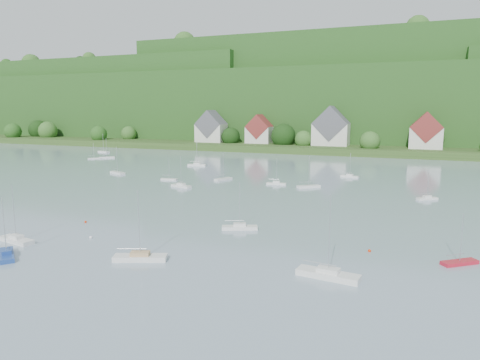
% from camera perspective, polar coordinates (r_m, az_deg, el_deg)
% --- Properties ---
extents(far_shore_strip, '(600.00, 60.00, 3.00)m').
position_cam_1_polar(far_shore_strip, '(217.33, 11.01, 4.38)').
color(far_shore_strip, '#2D4A1B').
rests_on(far_shore_strip, ground).
extents(forested_ridge, '(620.00, 181.22, 69.89)m').
position_cam_1_polar(forested_ridge, '(284.28, 13.77, 9.72)').
color(forested_ridge, '#194014').
rests_on(forested_ridge, ground).
extents(village_building_0, '(14.00, 10.40, 16.00)m').
position_cam_1_polar(village_building_0, '(221.17, -3.80, 6.69)').
color(village_building_0, silver).
rests_on(village_building_0, far_shore_strip).
extents(village_building_1, '(12.00, 9.36, 14.00)m').
position_cam_1_polar(village_building_1, '(213.72, 2.55, 6.41)').
color(village_building_1, silver).
rests_on(village_building_1, far_shore_strip).
extents(village_building_2, '(16.00, 11.44, 18.00)m').
position_cam_1_polar(village_building_2, '(204.11, 11.87, 6.51)').
color(village_building_2, silver).
rests_on(village_building_2, far_shore_strip).
extents(village_building_3, '(13.00, 10.40, 15.50)m').
position_cam_1_polar(village_building_3, '(199.46, 23.21, 5.66)').
color(village_building_3, silver).
rests_on(village_building_3, far_shore_strip).
extents(near_sailboat_0, '(6.58, 2.89, 8.59)m').
position_cam_1_polar(near_sailboat_0, '(72.74, -27.31, -6.93)').
color(near_sailboat_0, white).
rests_on(near_sailboat_0, ground).
extents(near_sailboat_1, '(5.71, 5.12, 8.11)m').
position_cam_1_polar(near_sailboat_1, '(66.22, -28.30, -8.56)').
color(near_sailboat_1, navy).
rests_on(near_sailboat_1, ground).
extents(near_sailboat_2, '(7.12, 4.29, 9.30)m').
position_cam_1_polar(near_sailboat_2, '(58.79, -12.97, -9.81)').
color(near_sailboat_2, white).
rests_on(near_sailboat_2, ground).
extents(near_sailboat_3, '(6.00, 3.71, 7.85)m').
position_cam_1_polar(near_sailboat_3, '(71.44, -0.04, -6.17)').
color(near_sailboat_3, white).
rests_on(near_sailboat_3, ground).
extents(near_sailboat_4, '(7.56, 3.00, 9.92)m').
position_cam_1_polar(near_sailboat_4, '(52.77, 11.49, -11.99)').
color(near_sailboat_4, white).
rests_on(near_sailboat_4, ground).
extents(near_sailboat_7, '(4.74, 4.11, 6.65)m').
position_cam_1_polar(near_sailboat_7, '(62.56, 26.87, -9.58)').
color(near_sailboat_7, red).
rests_on(near_sailboat_7, ground).
extents(mooring_buoy_0, '(0.39, 0.39, 0.39)m').
position_cam_1_polar(mooring_buoy_0, '(72.50, -27.21, -7.35)').
color(mooring_buoy_0, red).
rests_on(mooring_buoy_0, ground).
extents(mooring_buoy_1, '(0.48, 0.48, 0.48)m').
position_cam_1_polar(mooring_buoy_1, '(70.56, -18.99, -7.25)').
color(mooring_buoy_1, white).
rests_on(mooring_buoy_1, ground).
extents(mooring_buoy_2, '(0.44, 0.44, 0.44)m').
position_cam_1_polar(mooring_buoy_2, '(63.38, 16.64, -9.01)').
color(mooring_buoy_2, red).
rests_on(mooring_buoy_2, ground).
extents(mooring_buoy_3, '(0.41, 0.41, 0.41)m').
position_cam_1_polar(mooring_buoy_3, '(80.39, -19.62, -5.28)').
color(mooring_buoy_3, red).
rests_on(mooring_buoy_3, ground).
extents(far_sailboat_cluster, '(203.79, 68.81, 8.71)m').
position_cam_1_polar(far_sailboat_cluster, '(132.64, 8.42, 0.91)').
color(far_sailboat_cluster, white).
rests_on(far_sailboat_cluster, ground).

